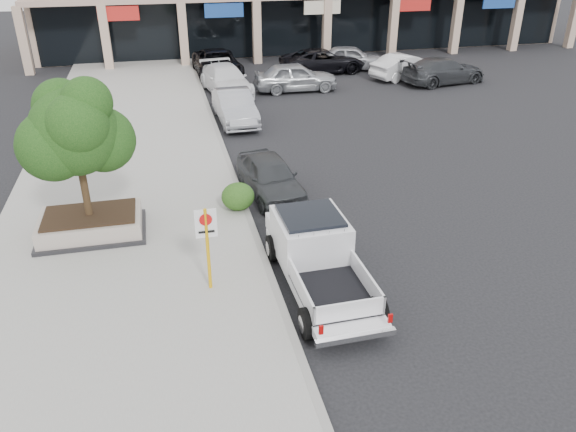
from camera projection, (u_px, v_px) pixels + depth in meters
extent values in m
plane|color=black|center=(327.00, 276.00, 15.47)|extent=(120.00, 120.00, 0.00)
cube|color=gray|center=(126.00, 201.00, 19.51)|extent=(8.00, 52.00, 0.15)
cube|color=gray|center=(239.00, 190.00, 20.31)|extent=(0.20, 52.00, 0.15)
cube|color=tan|center=(24.00, 41.00, 35.47)|extent=(0.55, 0.55, 4.20)
cube|color=tan|center=(574.00, 20.00, 43.53)|extent=(0.55, 0.55, 4.20)
cube|color=black|center=(319.00, 27.00, 41.19)|extent=(39.20, 0.08, 3.90)
cube|color=black|center=(93.00, 232.00, 17.30)|extent=(3.20, 2.20, 0.12)
cube|color=#AE9E92|center=(91.00, 223.00, 17.15)|extent=(3.00, 2.00, 0.50)
cube|color=black|center=(90.00, 215.00, 17.02)|extent=(2.70, 1.70, 0.06)
cylinder|color=#311E13|center=(83.00, 181.00, 16.50)|extent=(0.22, 0.22, 2.20)
sphere|color=#0F330E|center=(74.00, 132.00, 15.81)|extent=(2.50, 2.50, 2.50)
sphere|color=#0F330E|center=(103.00, 140.00, 16.40)|extent=(1.90, 1.90, 1.90)
sphere|color=#0F330E|center=(61.00, 107.00, 15.91)|extent=(1.60, 1.60, 1.60)
cylinder|color=#E1A30B|center=(208.00, 250.00, 14.21)|extent=(0.09, 0.09, 2.30)
cube|color=white|center=(206.00, 224.00, 13.87)|extent=(0.55, 0.03, 0.78)
cylinder|color=red|center=(206.00, 220.00, 13.78)|extent=(0.32, 0.02, 0.32)
ellipsoid|color=#1D4513|center=(238.00, 196.00, 18.59)|extent=(1.10, 0.99, 0.93)
imported|color=#303235|center=(270.00, 177.00, 19.85)|extent=(2.15, 4.30, 1.41)
imported|color=#9E9FA6|center=(235.00, 107.00, 27.27)|extent=(1.79, 4.73, 1.54)
imported|color=white|center=(226.00, 80.00, 32.04)|extent=(2.86, 5.54, 1.54)
imported|color=black|center=(217.00, 64.00, 35.57)|extent=(2.91, 5.93, 1.62)
imported|color=#A4A6AC|center=(296.00, 77.00, 32.46)|extent=(4.85, 2.04, 1.64)
imported|color=silver|center=(407.00, 66.00, 35.58)|extent=(4.39, 2.46, 1.37)
imported|color=#2F3134|center=(444.00, 71.00, 34.03)|extent=(5.65, 3.15, 1.55)
imported|color=black|center=(323.00, 61.00, 36.53)|extent=(5.77, 3.08, 1.54)
imported|color=#9D9EA5|center=(351.00, 58.00, 37.34)|extent=(4.93, 2.91, 1.57)
imported|color=silver|center=(405.00, 66.00, 35.20)|extent=(4.87, 3.06, 1.51)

